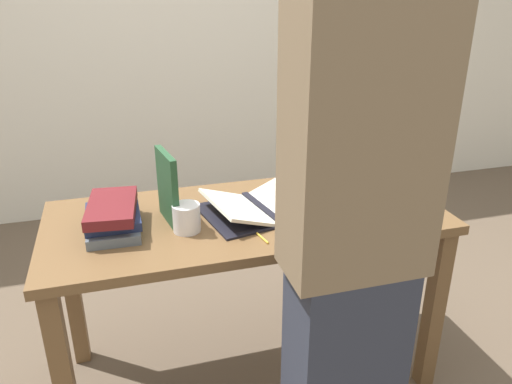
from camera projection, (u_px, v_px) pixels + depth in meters
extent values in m
plane|color=brown|center=(248.00, 369.00, 2.13)|extent=(12.00, 12.00, 0.00)
cube|color=silver|center=(173.00, 19.00, 3.24)|extent=(8.00, 0.06, 2.60)
cube|color=brown|center=(247.00, 217.00, 1.85)|extent=(1.45, 0.63, 0.03)
cube|color=brown|center=(64.00, 383.00, 1.58)|extent=(0.06, 0.06, 0.70)
cube|color=brown|center=(434.00, 311.00, 1.93)|extent=(0.06, 0.06, 0.70)
cube|color=brown|center=(72.00, 290.00, 2.05)|extent=(0.06, 0.06, 0.70)
cube|color=brown|center=(368.00, 246.00, 2.40)|extent=(0.06, 0.06, 0.70)
cube|color=black|center=(262.00, 208.00, 1.85)|extent=(0.08, 0.30, 0.02)
cube|color=black|center=(235.00, 216.00, 1.81)|extent=(0.26, 0.35, 0.01)
cube|color=black|center=(288.00, 204.00, 1.90)|extent=(0.26, 0.35, 0.01)
cube|color=silver|center=(237.00, 207.00, 1.80)|extent=(0.24, 0.33, 0.07)
cube|color=silver|center=(286.00, 197.00, 1.89)|extent=(0.24, 0.33, 0.07)
cube|color=slate|center=(114.00, 226.00, 1.71)|extent=(0.18, 0.28, 0.03)
cube|color=#1E284C|center=(113.00, 217.00, 1.70)|extent=(0.18, 0.22, 0.03)
cube|color=maroon|center=(112.00, 208.00, 1.68)|extent=(0.19, 0.30, 0.04)
cube|color=#234C2D|center=(168.00, 188.00, 1.73)|extent=(0.05, 0.19, 0.26)
cylinder|color=tan|center=(339.00, 190.00, 2.03)|extent=(0.12, 0.12, 0.02)
cylinder|color=tan|center=(342.00, 142.00, 1.95)|extent=(0.02, 0.02, 0.39)
cone|color=#333847|center=(347.00, 80.00, 1.85)|extent=(0.16, 0.16, 0.09)
cylinder|color=white|center=(187.00, 218.00, 1.69)|extent=(0.09, 0.09, 0.10)
torus|color=white|center=(186.00, 211.00, 1.74)|extent=(0.02, 0.05, 0.05)
cylinder|color=gold|center=(258.00, 234.00, 1.68)|extent=(0.04, 0.14, 0.01)
cube|color=#7A664C|center=(363.00, 135.00, 1.16)|extent=(0.36, 0.20, 0.71)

